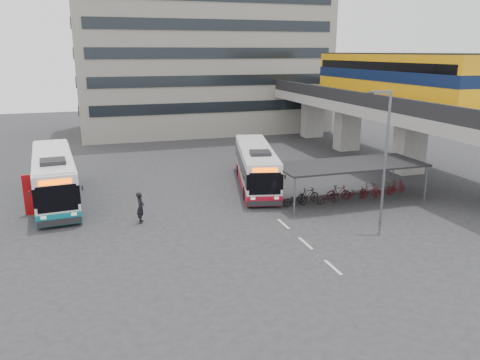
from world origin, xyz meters
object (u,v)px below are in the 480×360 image
object	(u,v)px
bus_main	(256,166)
pedestrian	(141,207)
bus_teal	(54,177)
lamp_post	(384,150)

from	to	relation	value
bus_main	pedestrian	bearing A→B (deg)	-136.10
bus_main	bus_teal	distance (m)	14.16
bus_main	bus_teal	world-z (taller)	bus_teal
pedestrian	lamp_post	distance (m)	14.44
pedestrian	lamp_post	xyz separation A→B (m)	(13.28, -4.46, 3.49)
pedestrian	bus_main	bearing A→B (deg)	-46.42
bus_main	lamp_post	xyz separation A→B (m)	(4.19, -9.82, 2.92)
bus_main	bus_teal	size ratio (longest dim) A/B	0.94
bus_teal	lamp_post	bearing A→B (deg)	-35.06
bus_teal	lamp_post	xyz separation A→B (m)	(18.33, -10.62, 2.82)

